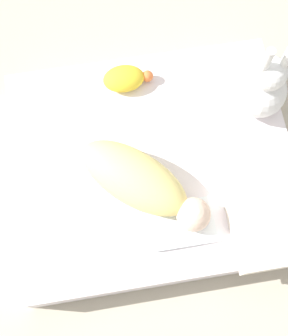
# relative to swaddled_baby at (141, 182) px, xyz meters

# --- Properties ---
(ground_plane) EXTENTS (12.00, 12.00, 0.00)m
(ground_plane) POSITION_rel_swaddled_baby_xyz_m (0.07, 0.10, -0.25)
(ground_plane) COLOR #B2A893
(bed_mattress) EXTENTS (1.11, 0.94, 0.17)m
(bed_mattress) POSITION_rel_swaddled_baby_xyz_m (0.07, 0.10, -0.17)
(bed_mattress) COLOR white
(bed_mattress) RESTS_ON ground_plane
(burp_cloth) EXTENTS (0.24, 0.18, 0.02)m
(burp_cloth) POSITION_rel_swaddled_baby_xyz_m (0.13, -0.17, -0.07)
(burp_cloth) COLOR white
(burp_cloth) RESTS_ON bed_mattress
(swaddled_baby) EXTENTS (0.49, 0.46, 0.16)m
(swaddled_baby) POSITION_rel_swaddled_baby_xyz_m (0.00, 0.00, 0.00)
(swaddled_baby) COLOR #EFDB7F
(swaddled_baby) RESTS_ON bed_mattress
(pillow) EXTENTS (0.38, 0.39, 0.10)m
(pillow) POSITION_rel_swaddled_baby_xyz_m (0.49, -0.20, -0.03)
(pillow) COLOR white
(pillow) RESTS_ON bed_mattress
(bunny_plush) EXTENTS (0.20, 0.20, 0.41)m
(bunny_plush) POSITION_rel_swaddled_baby_xyz_m (0.52, 0.28, 0.06)
(bunny_plush) COLOR white
(bunny_plush) RESTS_ON bed_mattress
(turtle_plush) EXTENTS (0.21, 0.12, 0.08)m
(turtle_plush) POSITION_rel_swaddled_baby_xyz_m (0.01, 0.46, -0.04)
(turtle_plush) COLOR yellow
(turtle_plush) RESTS_ON bed_mattress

